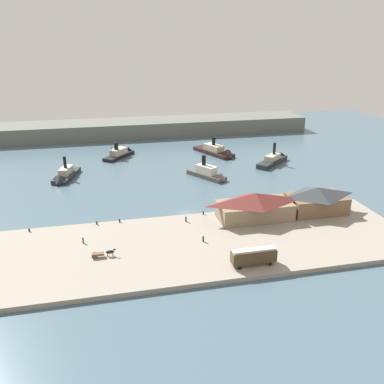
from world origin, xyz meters
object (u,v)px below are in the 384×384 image
object	(u,v)px
pedestrian_at_waters_edge	(83,240)
pedestrian_by_tram	(203,239)
ferry_shed_east_terminal	(255,206)
pedestrian_walking_east	(186,219)
mooring_post_east	(119,221)
ferry_approaching_west	(64,176)
ferry_shed_customs_shed	(317,199)
street_tram	(254,256)
ferry_outer_harbor	(274,160)
mooring_post_west	(97,223)
mooring_post_center_west	(203,213)
ferry_moored_west	(218,152)
mooring_post_center_east	(29,230)
horse_cart	(103,253)
ferry_mid_harbor	(121,153)
ferry_approaching_east	(209,174)

from	to	relation	value
pedestrian_at_waters_edge	pedestrian_by_tram	world-z (taller)	pedestrian_by_tram
ferry_shed_east_terminal	pedestrian_walking_east	size ratio (longest dim) A/B	12.45
mooring_post_east	ferry_approaching_west	distance (m)	49.12
ferry_shed_customs_shed	pedestrian_walking_east	world-z (taller)	ferry_shed_customs_shed
ferry_approaching_west	street_tram	bearing A→B (deg)	-58.44
ferry_shed_east_terminal	ferry_outer_harbor	xyz separation A→B (m)	(30.04, 54.61, -3.70)
pedestrian_walking_east	mooring_post_west	world-z (taller)	pedestrian_walking_east
pedestrian_walking_east	pedestrian_by_tram	distance (m)	13.03
street_tram	mooring_post_east	xyz separation A→B (m)	(-28.85, 30.51, -1.98)
pedestrian_at_waters_edge	mooring_post_west	bearing A→B (deg)	71.82
pedestrian_at_waters_edge	mooring_post_center_west	xyz separation A→B (m)	(34.48, 10.71, -0.34)
ferry_shed_east_terminal	mooring_post_center_west	world-z (taller)	ferry_shed_east_terminal
ferry_moored_west	pedestrian_walking_east	bearing A→B (deg)	-113.12
mooring_post_east	mooring_post_center_east	size ratio (longest dim) A/B	1.00
horse_cart	ferry_mid_harbor	bearing A→B (deg)	83.76
pedestrian_walking_east	pedestrian_by_tram	world-z (taller)	pedestrian_by_tram
ferry_shed_east_terminal	ferry_approaching_west	xyz separation A→B (m)	(-56.42, 51.73, -3.84)
horse_cart	ferry_approaching_east	distance (m)	67.86
pedestrian_at_waters_edge	ferry_outer_harbor	bearing A→B (deg)	37.13
horse_cart	mooring_post_east	world-z (taller)	horse_cart
ferry_shed_customs_shed	ferry_outer_harbor	bearing A→B (deg)	79.31
ferry_moored_west	mooring_post_center_east	bearing A→B (deg)	-137.57
street_tram	ferry_outer_harbor	xyz separation A→B (m)	(39.63, 79.10, -2.15)
street_tram	ferry_mid_harbor	distance (m)	106.79
mooring_post_west	mooring_post_center_east	distance (m)	17.94
ferry_mid_harbor	horse_cart	bearing A→B (deg)	-96.24
ferry_moored_west	street_tram	bearing A→B (deg)	-101.40
ferry_shed_customs_shed	ferry_approaching_west	bearing A→B (deg)	146.19
ferry_shed_customs_shed	ferry_mid_harbor	bearing A→B (deg)	123.98
mooring_post_west	ferry_approaching_west	size ratio (longest dim) A/B	0.05
pedestrian_at_waters_edge	pedestrian_walking_east	world-z (taller)	pedestrian_walking_east
ferry_mid_harbor	mooring_post_center_west	bearing A→B (deg)	-75.10
street_tram	ferry_moored_west	world-z (taller)	ferry_moored_west
ferry_shed_customs_shed	ferry_approaching_west	world-z (taller)	ferry_shed_customs_shed
ferry_moored_west	ferry_approaching_west	distance (m)	69.16
pedestrian_walking_east	mooring_post_west	xyz separation A→B (m)	(-24.91, 3.72, -0.34)
ferry_mid_harbor	mooring_post_east	bearing A→B (deg)	-93.95
street_tram	pedestrian_at_waters_edge	world-z (taller)	street_tram
mooring_post_east	pedestrian_walking_east	bearing A→B (deg)	-11.65
ferry_moored_west	ferry_outer_harbor	world-z (taller)	ferry_outer_harbor
horse_cart	ferry_moored_west	bearing A→B (deg)	57.82
mooring_post_east	ferry_approaching_east	bearing A→B (deg)	44.25
street_tram	ferry_approaching_west	world-z (taller)	ferry_approaching_west
horse_cart	ferry_approaching_west	xyz separation A→B (m)	(-12.92, 64.73, -0.79)
ferry_shed_east_terminal	ferry_approaching_east	xyz separation A→B (m)	(-2.47, 41.06, -3.44)
horse_cart	mooring_post_east	bearing A→B (deg)	75.13
ferry_shed_east_terminal	pedestrian_by_tram	xyz separation A→B (m)	(-18.07, -10.71, -3.18)
ferry_approaching_east	ferry_outer_harbor	size ratio (longest dim) A/B	0.91
horse_cart	ferry_moored_west	world-z (taller)	ferry_moored_west
pedestrian_at_waters_edge	ferry_outer_harbor	size ratio (longest dim) A/B	0.09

